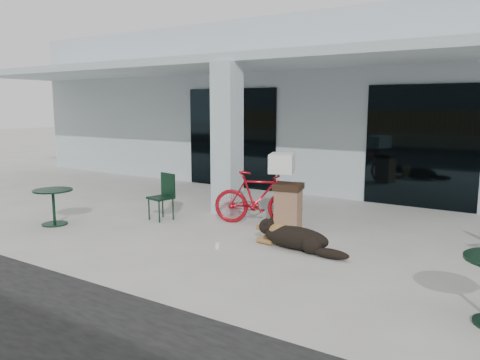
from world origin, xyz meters
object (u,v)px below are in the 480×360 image
Objects in this scene: cafe_table_near at (54,207)px; cafe_chair_near at (161,197)px; dog at (296,236)px; trash_receptacle at (288,206)px; bicycle at (258,198)px.

cafe_table_near is 0.79× the size of cafe_chair_near.
trash_receptacle is at bearing 128.43° from dog.
dog is at bearing 5.35° from cafe_chair_near.
cafe_chair_near is at bearing -179.64° from dog.
cafe_table_near is 0.87× the size of trash_receptacle.
dog is 1.37× the size of cafe_chair_near.
cafe_chair_near is at bearing 92.23° from bicycle.
trash_receptacle reaches higher than dog.
cafe_chair_near is (1.44, 1.39, 0.12)m from cafe_table_near.
cafe_chair_near is at bearing -161.57° from trash_receptacle.
cafe_table_near is at bearing -150.36° from trash_receptacle.
dog is 4.67m from cafe_table_near.
cafe_chair_near is at bearing 43.88° from cafe_table_near.
bicycle is 2.03× the size of trash_receptacle.
cafe_table_near reaches higher than dog.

